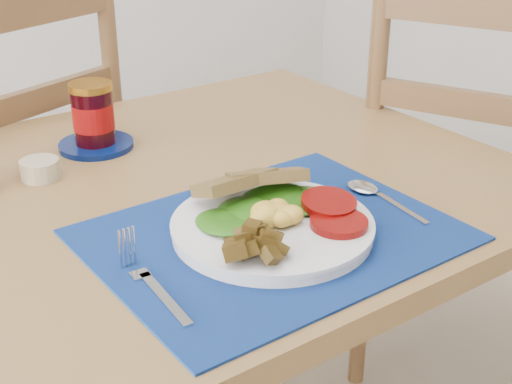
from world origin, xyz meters
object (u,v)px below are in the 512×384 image
chair_far (16,157)px  breakfast_plate (271,224)px  jam_on_saucer (94,120)px  chair_end (476,160)px

chair_far → breakfast_plate: (0.10, -0.84, 0.16)m
chair_far → breakfast_plate: size_ratio=4.33×
chair_far → jam_on_saucer: bearing=77.4°
chair_end → jam_on_saucer: size_ratio=9.07×
chair_far → breakfast_plate: chair_far is taller
chair_far → jam_on_saucer: size_ratio=8.96×
chair_far → chair_end: 1.04m
chair_end → breakfast_plate: bearing=81.0°
chair_end → breakfast_plate: chair_end is taller
chair_end → jam_on_saucer: 0.85m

